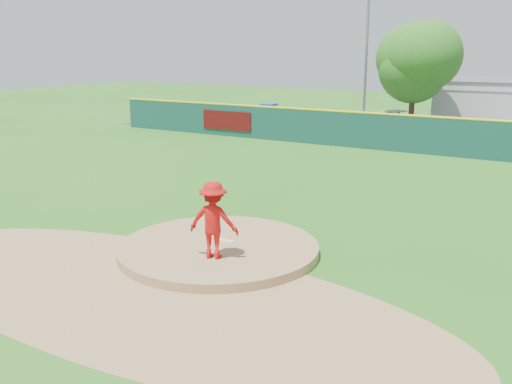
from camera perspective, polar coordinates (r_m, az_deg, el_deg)
The scene contains 12 objects.
ground at distance 15.82m, azimuth -3.76°, elevation -6.10°, with size 120.00×120.00×0.00m, color #286B19.
pitchers_mound at distance 15.82m, azimuth -3.76°, elevation -6.10°, with size 5.50×5.50×0.50m, color #9E774C.
pitching_rubber at distance 15.96m, azimuth -3.16°, elevation -4.88°, with size 0.60×0.15×0.04m, color white.
infield_dirt_arc at distance 13.64m, azimuth -11.04°, elevation -9.74°, with size 15.40×15.40×0.01m, color #9E774C.
parking_lot at distance 40.44m, azimuth 18.66°, elevation 5.69°, with size 44.00×16.00×0.02m, color #38383A.
pitcher at distance 14.49m, azimuth -4.27°, elevation -2.82°, with size 1.29×0.74×1.99m, color red.
van at distance 39.28m, azimuth 14.27°, elevation 6.85°, with size 2.40×5.21×1.45m, color white.
fence_banners at distance 32.22m, azimuth 11.46°, elevation 5.93°, with size 22.82×0.04×1.20m.
playground_slide at distance 42.24m, azimuth 1.24°, elevation 7.81°, with size 0.99×2.78×1.53m.
outfield_fence at distance 31.64m, azimuth 15.17°, elevation 5.74°, with size 40.00×0.14×2.07m.
deciduous_tree at distance 38.62m, azimuth 15.58°, elevation 12.33°, with size 5.60×5.60×7.36m.
light_pole_left at distance 41.76m, azimuth 11.04°, elevation 14.74°, with size 1.75×0.25×11.00m.
Camera 1 is at (8.51, -12.16, 5.48)m, focal length 40.00 mm.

